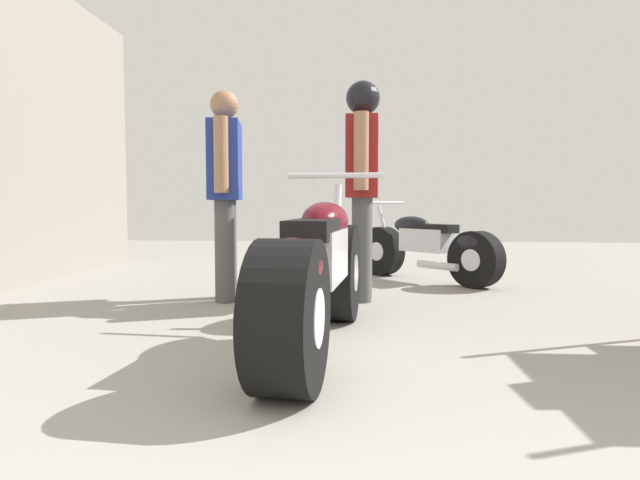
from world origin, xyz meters
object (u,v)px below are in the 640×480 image
at_px(motorcycle_maroon_cruiser, 317,276).
at_px(mechanic_with_helmet, 363,170).
at_px(motorcycle_black_naked, 428,248).
at_px(mechanic_in_blue, 225,183).

height_order(motorcycle_maroon_cruiser, mechanic_with_helmet, mechanic_with_helmet).
distance_m(motorcycle_black_naked, mechanic_with_helmet, 1.52).
distance_m(motorcycle_maroon_cruiser, mechanic_with_helmet, 1.78).
xyz_separation_m(motorcycle_black_naked, mechanic_in_blue, (-1.84, -1.24, 0.63)).
distance_m(mechanic_in_blue, mechanic_with_helmet, 1.15).
bearing_deg(motorcycle_black_naked, motorcycle_maroon_cruiser, -109.07).
bearing_deg(motorcycle_maroon_cruiser, mechanic_in_blue, 119.98).
bearing_deg(motorcycle_black_naked, mechanic_in_blue, -146.05).
bearing_deg(motorcycle_black_naked, mechanic_with_helmet, -121.35).
height_order(motorcycle_maroon_cruiser, motorcycle_black_naked, motorcycle_maroon_cruiser).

